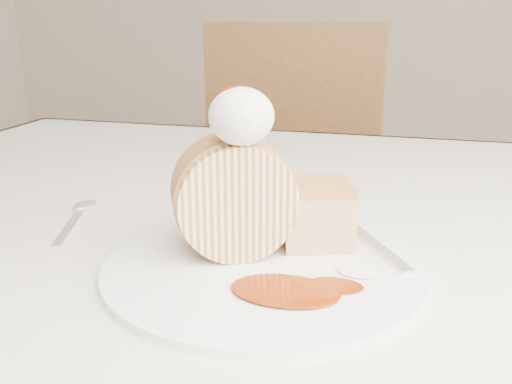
# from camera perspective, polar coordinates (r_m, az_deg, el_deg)

# --- Properties ---
(table) EXTENTS (1.40, 0.90, 0.75)m
(table) POSITION_cam_1_polar(r_m,az_deg,el_deg) (0.76, 5.29, -7.52)
(table) COLOR silver
(table) RESTS_ON ground
(chair_far) EXTENTS (0.50, 0.50, 0.96)m
(chair_far) POSITION_cam_1_polar(r_m,az_deg,el_deg) (1.64, 3.93, 2.09)
(chair_far) COLOR brown
(chair_far) RESTS_ON ground
(plate) EXTENTS (0.38, 0.38, 0.01)m
(plate) POSITION_cam_1_polar(r_m,az_deg,el_deg) (0.55, 0.75, -7.34)
(plate) COLOR white
(plate) RESTS_ON table
(roulade_slice) EXTENTS (0.13, 0.10, 0.11)m
(roulade_slice) POSITION_cam_1_polar(r_m,az_deg,el_deg) (0.55, -2.19, -0.56)
(roulade_slice) COLOR beige
(roulade_slice) RESTS_ON plate
(cake_chunk) EXTENTS (0.08, 0.08, 0.06)m
(cake_chunk) POSITION_cam_1_polar(r_m,az_deg,el_deg) (0.58, 6.11, -2.56)
(cake_chunk) COLOR #BD8447
(cake_chunk) RESTS_ON plate
(whipped_cream) EXTENTS (0.06, 0.06, 0.05)m
(whipped_cream) POSITION_cam_1_polar(r_m,az_deg,el_deg) (0.50, -1.48, 7.57)
(whipped_cream) COLOR white
(whipped_cream) RESTS_ON roulade_slice
(caramel_drizzle) EXTENTS (0.03, 0.02, 0.01)m
(caramel_drizzle) POSITION_cam_1_polar(r_m,az_deg,el_deg) (0.51, -1.82, 10.92)
(caramel_drizzle) COLOR #712204
(caramel_drizzle) RESTS_ON whipped_cream
(caramel_pool) EXTENTS (0.11, 0.09, 0.00)m
(caramel_pool) POSITION_cam_1_polar(r_m,az_deg,el_deg) (0.49, 2.93, -9.78)
(caramel_pool) COLOR #712204
(caramel_pool) RESTS_ON plate
(fork) EXTENTS (0.11, 0.17, 0.00)m
(fork) POSITION_cam_1_polar(r_m,az_deg,el_deg) (0.59, 11.91, -5.30)
(fork) COLOR silver
(fork) RESTS_ON plate
(spoon) EXTENTS (0.06, 0.14, 0.00)m
(spoon) POSITION_cam_1_polar(r_m,az_deg,el_deg) (0.68, -18.17, -3.42)
(spoon) COLOR silver
(spoon) RESTS_ON table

